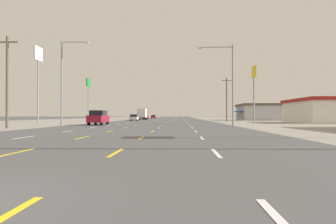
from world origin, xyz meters
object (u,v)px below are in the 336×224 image
(pole_sign_left_row_2, at_px, (88,88))
(streetlight_left_row_0, at_px, (64,77))
(pole_sign_right_row_1, at_px, (254,80))
(hatchback_far_left_near, at_px, (134,118))
(streetlight_right_row_0, at_px, (229,79))
(sedan_far_left_far, at_px, (154,117))
(suv_far_left_nearest, at_px, (98,117))
(box_truck_far_left_mid, at_px, (142,114))
(pole_sign_left_row_1, at_px, (38,64))
(sedan_far_left_midfar, at_px, (146,117))

(pole_sign_left_row_2, bearing_deg, streetlight_left_row_0, -78.78)
(pole_sign_right_row_1, bearing_deg, hatchback_far_left_near, 129.19)
(streetlight_right_row_0, bearing_deg, sedan_far_left_far, 100.06)
(suv_far_left_nearest, height_order, sedan_far_left_far, suv_far_left_nearest)
(pole_sign_left_row_2, relative_size, streetlight_left_row_0, 0.92)
(hatchback_far_left_near, bearing_deg, suv_far_left_nearest, -90.18)
(sedan_far_left_far, xyz_separation_m, streetlight_left_row_0, (-2.91, -94.03, 5.09))
(hatchback_far_left_near, distance_m, streetlight_right_row_0, 42.67)
(box_truck_far_left_mid, relative_size, pole_sign_left_row_1, 0.62)
(sedan_far_left_far, bearing_deg, streetlight_left_row_0, -91.77)
(streetlight_left_row_0, distance_m, streetlight_right_row_0, 19.59)
(sedan_far_left_midfar, relative_size, streetlight_left_row_0, 0.44)
(pole_sign_right_row_1, bearing_deg, streetlight_right_row_0, -115.20)
(sedan_far_left_midfar, height_order, streetlight_left_row_0, streetlight_left_row_0)
(sedan_far_left_midfar, relative_size, pole_sign_left_row_2, 0.47)
(hatchback_far_left_near, bearing_deg, sedan_far_left_far, 89.90)
(sedan_far_left_midfar, distance_m, streetlight_left_row_0, 66.34)
(pole_sign_left_row_1, bearing_deg, pole_sign_left_row_2, 88.44)
(box_truck_far_left_mid, relative_size, streetlight_right_row_0, 0.75)
(sedan_far_left_midfar, xyz_separation_m, pole_sign_left_row_1, (-9.93, -56.86, 8.23))
(box_truck_far_left_mid, bearing_deg, suv_far_left_nearest, -90.11)
(pole_sign_left_row_2, distance_m, pole_sign_right_row_1, 38.40)
(suv_far_left_nearest, relative_size, box_truck_far_left_mid, 0.68)
(pole_sign_left_row_1, relative_size, streetlight_right_row_0, 1.20)
(sedan_far_left_midfar, xyz_separation_m, pole_sign_right_row_1, (22.41, -54.44, 5.97))
(sedan_far_left_far, xyz_separation_m, streetlight_right_row_0, (16.67, -94.03, 4.80))
(box_truck_far_left_mid, xyz_separation_m, pole_sign_left_row_1, (-10.08, -46.76, 7.15))
(hatchback_far_left_near, distance_m, pole_sign_right_row_1, 35.71)
(pole_sign_right_row_1, bearing_deg, pole_sign_left_row_2, 145.61)
(suv_far_left_nearest, bearing_deg, streetlight_right_row_0, -18.54)
(pole_sign_left_row_1, relative_size, pole_sign_right_row_1, 1.31)
(hatchback_far_left_near, relative_size, pole_sign_right_row_1, 0.44)
(box_truck_far_left_mid, height_order, streetlight_left_row_0, streetlight_left_row_0)
(suv_far_left_nearest, distance_m, pole_sign_right_row_1, 23.84)
(suv_far_left_nearest, relative_size, streetlight_right_row_0, 0.51)
(streetlight_left_row_0, bearing_deg, pole_sign_left_row_1, 128.21)
(suv_far_left_nearest, bearing_deg, pole_sign_right_row_1, 15.01)
(sedan_far_left_midfar, xyz_separation_m, streetlight_left_row_0, (-2.66, -66.10, 5.09))
(pole_sign_left_row_1, distance_m, pole_sign_right_row_1, 32.51)
(pole_sign_left_row_2, bearing_deg, sedan_far_left_far, 81.08)
(sedan_far_left_far, bearing_deg, pole_sign_right_row_1, -74.94)
(box_truck_far_left_mid, relative_size, streetlight_left_row_0, 0.70)
(sedan_far_left_midfar, bearing_deg, suv_far_left_nearest, -89.95)
(suv_far_left_nearest, relative_size, pole_sign_left_row_1, 0.42)
(hatchback_far_left_near, height_order, streetlight_right_row_0, streetlight_right_row_0)
(pole_sign_left_row_2, distance_m, streetlight_left_row_0, 34.02)
(hatchback_far_left_near, xyz_separation_m, streetlight_left_row_0, (-2.82, -38.94, 5.07))
(streetlight_right_row_0, bearing_deg, pole_sign_left_row_1, 161.02)
(hatchback_far_left_near, relative_size, pole_sign_left_row_1, 0.34)
(sedan_far_left_midfar, bearing_deg, box_truck_far_left_mid, -89.14)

